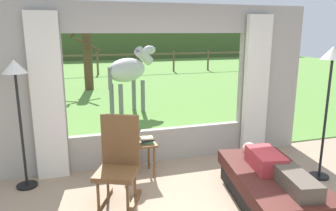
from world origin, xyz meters
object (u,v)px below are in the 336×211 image
(floor_lamp_left, at_px, (16,86))
(rocking_chair, at_px, (119,162))
(reclining_person, at_px, (275,167))
(recliner_sofa, at_px, (271,188))
(horse, at_px, (129,70))
(book_stack, at_px, (147,140))
(pasture_tree, at_px, (87,54))
(floor_lamp_right, at_px, (331,73))
(potted_plant, at_px, (134,130))
(side_table, at_px, (140,148))

(floor_lamp_left, bearing_deg, rocking_chair, -33.71)
(reclining_person, distance_m, floor_lamp_left, 3.44)
(recliner_sofa, bearing_deg, horse, 110.17)
(book_stack, bearing_deg, floor_lamp_left, 174.77)
(rocking_chair, distance_m, pasture_tree, 8.36)
(floor_lamp_right, xyz_separation_m, horse, (-2.00, 4.56, -0.40))
(recliner_sofa, distance_m, pasture_tree, 9.15)
(floor_lamp_right, relative_size, horse, 1.11)
(floor_lamp_left, height_order, horse, floor_lamp_left)
(recliner_sofa, bearing_deg, floor_lamp_left, 165.41)
(reclining_person, distance_m, potted_plant, 2.04)
(potted_plant, bearing_deg, horse, 80.37)
(reclining_person, bearing_deg, rocking_chair, 170.40)
(rocking_chair, bearing_deg, potted_plant, 90.43)
(rocking_chair, relative_size, pasture_tree, 0.40)
(potted_plant, xyz_separation_m, book_stack, (0.17, -0.12, -0.14))
(potted_plant, xyz_separation_m, floor_lamp_left, (-1.53, 0.04, 0.73))
(recliner_sofa, distance_m, horse, 5.14)
(book_stack, bearing_deg, side_table, 146.58)
(potted_plant, distance_m, floor_lamp_right, 2.90)
(potted_plant, height_order, horse, horse)
(potted_plant, height_order, pasture_tree, pasture_tree)
(pasture_tree, bearing_deg, reclining_person, -79.58)
(recliner_sofa, relative_size, floor_lamp_right, 0.95)
(recliner_sofa, height_order, pasture_tree, pasture_tree)
(rocking_chair, height_order, book_stack, rocking_chair)
(horse, bearing_deg, rocking_chair, -49.60)
(floor_lamp_left, relative_size, horse, 1.03)
(floor_lamp_right, bearing_deg, horse, 113.66)
(floor_lamp_right, xyz_separation_m, pasture_tree, (-2.80, 8.50, -0.22))
(potted_plant, relative_size, pasture_tree, 0.11)
(recliner_sofa, distance_m, potted_plant, 2.05)
(pasture_tree, bearing_deg, floor_lamp_right, -71.74)
(floor_lamp_right, distance_m, pasture_tree, 8.95)
(recliner_sofa, distance_m, side_table, 1.91)
(side_table, distance_m, horse, 3.79)
(reclining_person, xyz_separation_m, rocking_chair, (-1.80, 0.66, 0.02))
(reclining_person, bearing_deg, floor_lamp_left, 164.64)
(side_table, distance_m, book_stack, 0.18)
(floor_lamp_left, bearing_deg, floor_lamp_right, -13.22)
(rocking_chair, bearing_deg, side_table, 83.52)
(potted_plant, relative_size, floor_lamp_left, 0.18)
(pasture_tree, bearing_deg, book_stack, -87.29)
(floor_lamp_left, xyz_separation_m, horse, (2.14, 3.58, -0.28))
(reclining_person, xyz_separation_m, potted_plant, (-1.46, 1.42, 0.18))
(reclining_person, height_order, potted_plant, potted_plant)
(reclining_person, relative_size, horse, 0.83)
(rocking_chair, xyz_separation_m, horse, (0.96, 4.37, 0.61))
(potted_plant, bearing_deg, book_stack, -35.09)
(floor_lamp_left, bearing_deg, side_table, -3.43)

